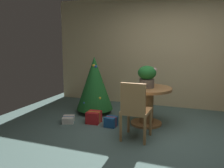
{
  "coord_description": "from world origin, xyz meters",
  "views": [
    {
      "loc": [
        0.69,
        -3.68,
        1.57
      ],
      "look_at": [
        -0.84,
        0.33,
        0.8
      ],
      "focal_mm": 39.1,
      "sensor_mm": 36.0,
      "label": 1
    }
  ],
  "objects": [
    {
      "name": "wooden_chair_near",
      "position": [
        -0.29,
        -0.1,
        0.53
      ],
      "size": [
        0.43,
        0.46,
        0.94
      ],
      "color": "#B27F4C",
      "rests_on": "ground_plane"
    },
    {
      "name": "round_dining_table",
      "position": [
        -0.29,
        0.71,
        0.45
      ],
      "size": [
        0.93,
        0.93,
        0.71
      ],
      "color": "#9E6B3D",
      "rests_on": "ground_plane"
    },
    {
      "name": "ground_plane",
      "position": [
        0.0,
        0.0,
        0.0
      ],
      "size": [
        6.6,
        6.6,
        0.0
      ],
      "primitive_type": "plane",
      "color": "#4C6660"
    },
    {
      "name": "back_wall_panel",
      "position": [
        0.0,
        2.2,
        1.3
      ],
      "size": [
        6.0,
        0.1,
        2.6
      ],
      "primitive_type": "cube",
      "color": "beige",
      "rests_on": "ground_plane"
    },
    {
      "name": "flower_vase",
      "position": [
        -0.29,
        0.69,
        0.94
      ],
      "size": [
        0.34,
        0.34,
        0.41
      ],
      "color": "#665B51",
      "rests_on": "round_dining_table"
    },
    {
      "name": "gift_box_cream",
      "position": [
        -1.72,
        0.26,
        0.06
      ],
      "size": [
        0.3,
        0.33,
        0.12
      ],
      "color": "silver",
      "rests_on": "ground_plane"
    },
    {
      "name": "gift_box_red",
      "position": [
        -1.25,
        0.41,
        0.11
      ],
      "size": [
        0.26,
        0.27,
        0.23
      ],
      "color": "red",
      "rests_on": "ground_plane"
    },
    {
      "name": "gift_box_blue",
      "position": [
        -0.87,
        0.35,
        0.09
      ],
      "size": [
        0.21,
        0.21,
        0.19
      ],
      "color": "#1E569E",
      "rests_on": "ground_plane"
    },
    {
      "name": "holiday_tree",
      "position": [
        -1.52,
        1.05,
        0.66
      ],
      "size": [
        0.79,
        0.79,
        1.24
      ],
      "color": "brown",
      "rests_on": "ground_plane"
    }
  ]
}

